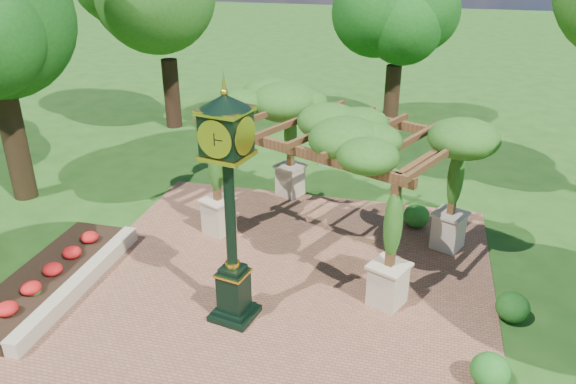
# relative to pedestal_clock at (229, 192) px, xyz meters

# --- Properties ---
(ground) EXTENTS (120.00, 120.00, 0.00)m
(ground) POSITION_rel_pedestal_clock_xyz_m (0.69, -0.38, -3.07)
(ground) COLOR #1E4714
(ground) RESTS_ON ground
(brick_plaza) EXTENTS (10.00, 12.00, 0.04)m
(brick_plaza) POSITION_rel_pedestal_clock_xyz_m (0.69, 0.62, -3.05)
(brick_plaza) COLOR brown
(brick_plaza) RESTS_ON ground
(border_wall) EXTENTS (0.35, 5.00, 0.40)m
(border_wall) POSITION_rel_pedestal_clock_xyz_m (-3.91, 0.12, -2.87)
(border_wall) COLOR #C6B793
(border_wall) RESTS_ON ground
(flower_bed) EXTENTS (1.50, 5.00, 0.36)m
(flower_bed) POSITION_rel_pedestal_clock_xyz_m (-4.81, 0.12, -2.89)
(flower_bed) COLOR red
(flower_bed) RESTS_ON ground
(pedestal_clock) EXTENTS (1.20, 1.20, 5.14)m
(pedestal_clock) POSITION_rel_pedestal_clock_xyz_m (0.00, 0.00, 0.00)
(pedestal_clock) COLOR black
(pedestal_clock) RESTS_ON brick_plaza
(pergola) EXTENTS (7.32, 6.17, 3.94)m
(pergola) POSITION_rel_pedestal_clock_xyz_m (1.46, 3.90, 0.16)
(pergola) COLOR beige
(pergola) RESTS_ON brick_plaza
(sundial) EXTENTS (0.57, 0.57, 0.88)m
(sundial) POSITION_rel_pedestal_clock_xyz_m (0.36, 9.46, -2.68)
(sundial) COLOR gray
(sundial) RESTS_ON ground
(shrub_front) EXTENTS (0.89, 0.89, 0.66)m
(shrub_front) POSITION_rel_pedestal_clock_xyz_m (5.30, -0.84, -2.70)
(shrub_front) COLOR #1F5F1B
(shrub_front) RESTS_ON brick_plaza
(shrub_mid) EXTENTS (0.82, 0.82, 0.65)m
(shrub_mid) POSITION_rel_pedestal_clock_xyz_m (5.93, 1.33, -2.70)
(shrub_mid) COLOR #194A14
(shrub_mid) RESTS_ON brick_plaza
(shrub_back) EXTENTS (0.83, 0.83, 0.68)m
(shrub_back) POSITION_rel_pedestal_clock_xyz_m (3.74, 5.24, -2.69)
(shrub_back) COLOR #22651D
(shrub_back) RESTS_ON brick_plaza
(tree_west_far) EXTENTS (4.25, 4.25, 7.60)m
(tree_west_far) POSITION_rel_pedestal_clock_xyz_m (-6.97, 12.29, 2.14)
(tree_west_far) COLOR black
(tree_west_far) RESTS_ON ground
(tree_north) EXTENTS (3.41, 3.41, 7.11)m
(tree_north) POSITION_rel_pedestal_clock_xyz_m (2.29, 14.23, 1.79)
(tree_north) COLOR #322114
(tree_north) RESTS_ON ground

